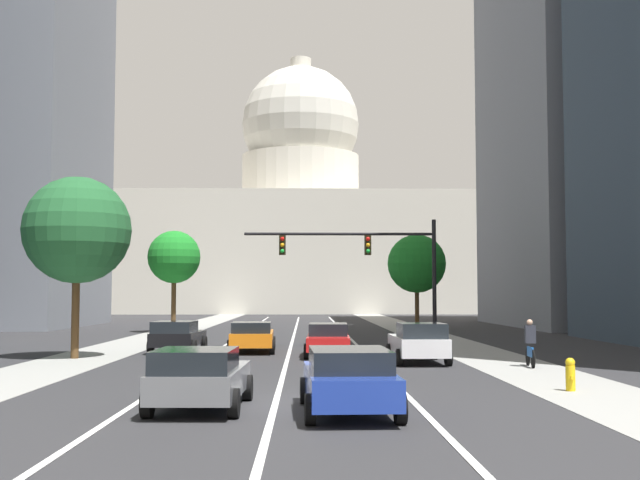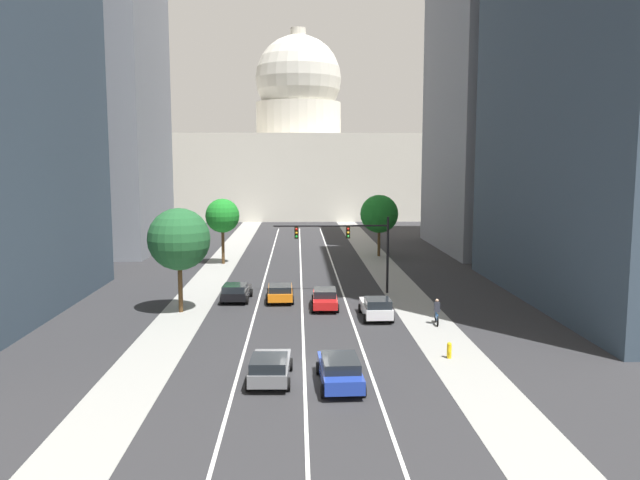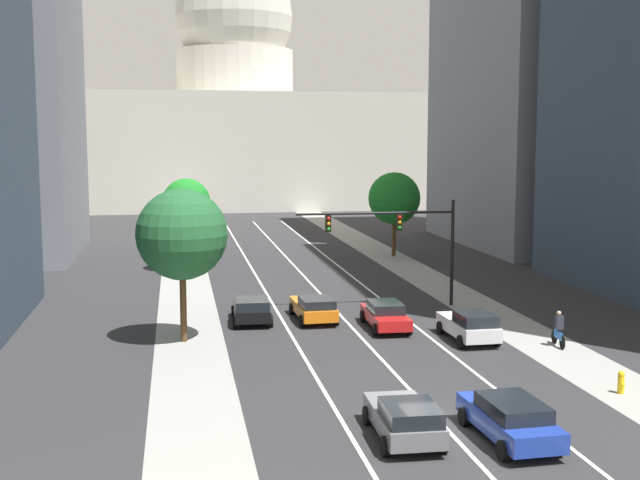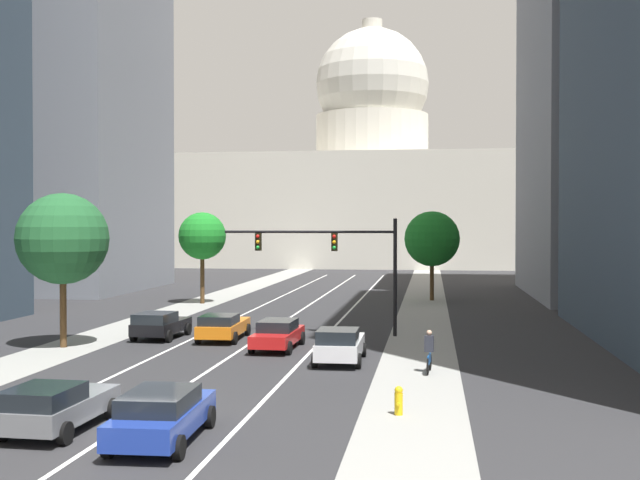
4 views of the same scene
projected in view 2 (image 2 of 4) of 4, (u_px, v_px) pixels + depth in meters
ground_plane at (300, 256)px, 71.58m from camera, size 400.00×400.00×0.00m
sidewalk_left at (221, 264)px, 66.31m from camera, size 3.36×130.00×0.01m
sidewalk_right at (379, 263)px, 66.92m from camera, size 3.36×130.00×0.01m
lane_stripe_left at (264, 281)px, 56.58m from camera, size 0.16×90.00×0.01m
lane_stripe_center at (301, 281)px, 56.70m from camera, size 0.16×90.00×0.01m
lane_stripe_right at (338, 280)px, 56.82m from camera, size 0.16×90.00×0.01m
office_tower_far_right at (510, 60)px, 75.13m from camera, size 16.75×23.76×45.78m
capitol_building at (299, 158)px, 126.02m from camera, size 53.67×29.50×36.93m
car_gray at (270, 367)px, 30.43m from camera, size 2.18×4.31×1.43m
car_orange at (280, 292)px, 48.35m from camera, size 2.17×4.71×1.39m
car_red at (325, 298)px, 46.07m from camera, size 2.06×4.72×1.39m
car_blue at (340, 370)px, 29.94m from camera, size 2.19×4.76×1.45m
car_white at (376, 307)px, 42.85m from camera, size 2.07×4.38×1.55m
car_black at (236, 291)px, 48.26m from camera, size 2.25×4.13×1.42m
traffic_signal_mast at (350, 239)px, 50.76m from camera, size 9.39×0.39×6.27m
fire_hydrant at (449, 350)px, 34.15m from camera, size 0.26×0.35×0.91m
cyclist at (437, 312)px, 41.28m from camera, size 0.38×1.70×1.72m
street_tree_mid_left at (179, 239)px, 44.18m from camera, size 4.42×4.42×7.47m
street_tree_near_left at (222, 216)px, 65.59m from camera, size 3.57×3.57×6.90m
street_tree_mid_right at (379, 214)px, 71.10m from camera, size 4.34×4.34×7.03m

